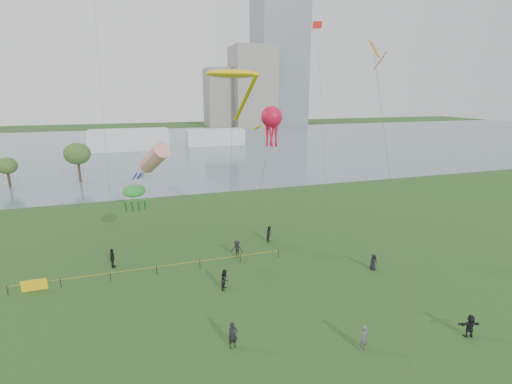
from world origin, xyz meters
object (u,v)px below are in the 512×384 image
object	(u,v)px
kite_flyer	(364,338)
fence	(84,278)
kite_octopus	(272,118)
kite_stingray	(233,74)

from	to	relation	value
kite_flyer	fence	bearing A→B (deg)	122.25
kite_flyer	kite_octopus	xyz separation A→B (m)	(-0.42, 16.89, 12.97)
fence	kite_flyer	world-z (taller)	kite_flyer
fence	kite_stingray	bearing A→B (deg)	16.91
kite_stingray	fence	bearing A→B (deg)	-150.79
fence	kite_octopus	bearing A→B (deg)	6.56
kite_flyer	kite_octopus	bearing A→B (deg)	72.54
kite_flyer	kite_stingray	distance (m)	26.03
kite_flyer	kite_stingray	xyz separation A→B (m)	(-3.58, 19.33, 17.07)
kite_flyer	kite_octopus	size ratio (longest dim) A/B	0.12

